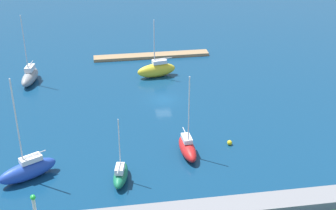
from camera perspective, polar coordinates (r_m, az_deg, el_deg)
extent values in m
plane|color=navy|center=(79.39, -0.56, 0.63)|extent=(160.00, 160.00, 0.00)
cube|color=#997A56|center=(97.09, -1.97, 5.87)|extent=(23.12, 2.44, 0.59)
sphere|color=green|center=(51.30, -15.75, -10.51)|extent=(0.56, 0.56, 0.56)
ellipsoid|color=#19724C|center=(59.78, -5.64, -8.29)|extent=(2.73, 5.45, 1.70)
cube|color=silver|center=(58.74, -5.76, -7.55)|extent=(1.37, 2.05, 0.75)
cylinder|color=silver|center=(57.65, -5.80, -4.68)|extent=(0.13, 0.13, 6.83)
cylinder|color=silver|center=(58.00, -5.86, -7.44)|extent=(0.62, 2.43, 0.10)
ellipsoid|color=#2347B2|center=(62.18, -16.33, -7.51)|extent=(7.52, 5.35, 2.31)
cube|color=silver|center=(61.54, -16.00, -6.19)|extent=(2.95, 2.37, 0.66)
cylinder|color=silver|center=(58.62, -17.51, -2.09)|extent=(0.18, 0.18, 11.36)
cylinder|color=silver|center=(61.43, -15.59, -5.66)|extent=(2.71, 1.54, 0.14)
ellipsoid|color=yellow|center=(87.61, -1.38, 4.15)|extent=(7.45, 3.46, 2.51)
cube|color=silver|center=(87.17, -1.03, 5.17)|extent=(2.78, 1.75, 0.68)
cylinder|color=silver|center=(85.56, -1.65, 7.44)|extent=(0.17, 0.17, 8.24)
cylinder|color=silver|center=(87.21, -0.58, 5.53)|extent=(3.29, 0.76, 0.14)
ellipsoid|color=red|center=(64.41, 2.33, -5.19)|extent=(2.23, 6.27, 1.93)
cube|color=silver|center=(64.16, 2.24, -4.00)|extent=(1.26, 2.28, 0.61)
cylinder|color=silver|center=(61.26, 2.50, -0.75)|extent=(0.15, 0.15, 9.66)
cylinder|color=silver|center=(64.52, 2.10, -3.34)|extent=(0.27, 3.04, 0.12)
ellipsoid|color=gray|center=(88.56, -16.08, 3.19)|extent=(3.48, 7.18, 2.15)
cube|color=silver|center=(88.47, -16.09, 4.22)|extent=(1.74, 2.69, 0.85)
cylinder|color=silver|center=(86.04, -16.67, 6.88)|extent=(0.17, 0.17, 10.29)
cylinder|color=silver|center=(88.76, -16.03, 4.71)|extent=(0.75, 2.91, 0.13)
sphere|color=yellow|center=(67.37, 7.33, -4.46)|extent=(0.69, 0.69, 0.69)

